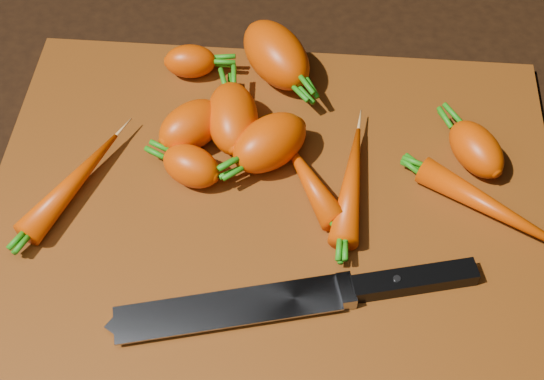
{
  "coord_description": "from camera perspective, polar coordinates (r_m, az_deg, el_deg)",
  "views": [
    {
      "loc": [
        0.03,
        -0.37,
        0.55
      ],
      "look_at": [
        0.0,
        0.01,
        0.03
      ],
      "focal_mm": 50.0,
      "sensor_mm": 36.0,
      "label": 1
    }
  ],
  "objects": [
    {
      "name": "carrot_10",
      "position": [
        0.68,
        -14.75,
        0.5
      ],
      "size": [
        0.08,
        0.12,
        0.03
      ],
      "primitive_type": "ellipsoid",
      "rotation": [
        0.0,
        0.0,
        1.13
      ],
      "color": "#DB4202",
      "rests_on": "cutting_board"
    },
    {
      "name": "carrot_4",
      "position": [
        0.67,
        -0.17,
        3.58
      ],
      "size": [
        0.09,
        0.09,
        0.05
      ],
      "primitive_type": "ellipsoid",
      "rotation": [
        0.0,
        0.0,
        3.9
      ],
      "color": "#DB4202",
      "rests_on": "cutting_board"
    },
    {
      "name": "carrot_0",
      "position": [
        0.69,
        -6.07,
        4.82
      ],
      "size": [
        0.08,
        0.08,
        0.04
      ],
      "primitive_type": "ellipsoid",
      "rotation": [
        0.0,
        0.0,
        0.78
      ],
      "color": "#DB4202",
      "rests_on": "cutting_board"
    },
    {
      "name": "knife",
      "position": [
        0.6,
        -1.63,
        -8.67
      ],
      "size": [
        0.29,
        0.1,
        0.02
      ],
      "rotation": [
        0.0,
        0.0,
        0.25
      ],
      "color": "gray",
      "rests_on": "cutting_board"
    },
    {
      "name": "carrot_5",
      "position": [
        0.76,
        -6.17,
        9.61
      ],
      "size": [
        0.05,
        0.04,
        0.03
      ],
      "primitive_type": "ellipsoid",
      "rotation": [
        0.0,
        0.0,
        0.09
      ],
      "color": "#DB4202",
      "rests_on": "cutting_board"
    },
    {
      "name": "carrot_9",
      "position": [
        0.66,
        2.81,
        0.78
      ],
      "size": [
        0.07,
        0.1,
        0.03
      ],
      "primitive_type": "ellipsoid",
      "rotation": [
        0.0,
        0.0,
        2.08
      ],
      "color": "#DB4202",
      "rests_on": "cutting_board"
    },
    {
      "name": "carrot_1",
      "position": [
        0.67,
        -6.11,
        1.81
      ],
      "size": [
        0.06,
        0.06,
        0.04
      ],
      "primitive_type": "ellipsoid",
      "rotation": [
        0.0,
        0.0,
        2.71
      ],
      "color": "#DB4202",
      "rests_on": "cutting_board"
    },
    {
      "name": "ground",
      "position": [
        0.67,
        -0.07,
        -2.44
      ],
      "size": [
        2.0,
        2.0,
        0.01
      ],
      "primitive_type": "cube",
      "color": "black"
    },
    {
      "name": "carrot_8",
      "position": [
        0.67,
        16.41,
        -1.39
      ],
      "size": [
        0.13,
        0.1,
        0.02
      ],
      "primitive_type": "ellipsoid",
      "rotation": [
        0.0,
        0.0,
        -0.57
      ],
      "color": "#DB4202",
      "rests_on": "cutting_board"
    },
    {
      "name": "carrot_3",
      "position": [
        0.69,
        -2.98,
        5.41
      ],
      "size": [
        0.06,
        0.09,
        0.05
      ],
      "primitive_type": "ellipsoid",
      "rotation": [
        0.0,
        0.0,
        1.75
      ],
      "color": "#DB4202",
      "rests_on": "cutting_board"
    },
    {
      "name": "cutting_board",
      "position": [
        0.66,
        -0.07,
        -1.92
      ],
      "size": [
        0.5,
        0.4,
        0.01
      ],
      "primitive_type": "cube",
      "color": "#76360A",
      "rests_on": "ground"
    },
    {
      "name": "carrot_6",
      "position": [
        0.7,
        15.13,
        2.98
      ],
      "size": [
        0.07,
        0.07,
        0.04
      ],
      "primitive_type": "ellipsoid",
      "rotation": [
        0.0,
        0.0,
        2.11
      ],
      "color": "#DB4202",
      "rests_on": "cutting_board"
    },
    {
      "name": "carrot_7",
      "position": [
        0.66,
        5.98,
        0.53
      ],
      "size": [
        0.04,
        0.13,
        0.03
      ],
      "primitive_type": "ellipsoid",
      "rotation": [
        0.0,
        0.0,
        1.48
      ],
      "color": "#DB4202",
      "rests_on": "cutting_board"
    },
    {
      "name": "carrot_2",
      "position": [
        0.75,
        0.32,
        10.15
      ],
      "size": [
        0.09,
        0.1,
        0.05
      ],
      "primitive_type": "ellipsoid",
      "rotation": [
        0.0,
        0.0,
        -0.95
      ],
      "color": "#DB4202",
      "rests_on": "cutting_board"
    }
  ]
}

